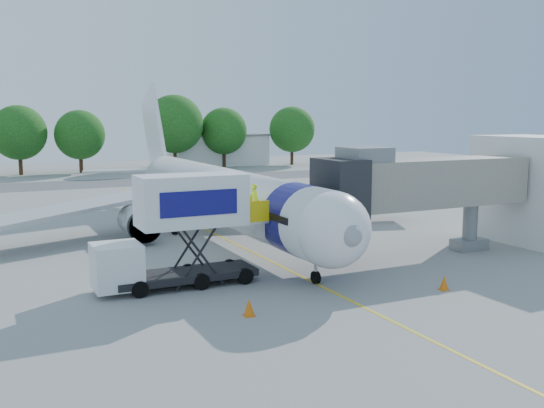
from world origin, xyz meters
name	(u,v)px	position (x,y,z in m)	size (l,w,h in m)	color
ground	(242,247)	(0.00, 0.00, 0.00)	(160.00, 160.00, 0.00)	#959592
guidance_line	(242,247)	(0.00, 0.00, 0.01)	(0.15, 70.00, 0.01)	yellow
taxiway_strip	(111,183)	(0.00, 42.00, 0.00)	(120.00, 10.00, 0.01)	#59595B
aircraft	(218,194)	(0.00, 4.12, 2.95)	(34.17, 37.73, 11.35)	white
jet_bridge	(414,185)	(7.99, -7.00, 4.34)	(13.90, 3.20, 6.60)	#9D9386
terminal_stub	(540,190)	(18.50, -7.00, 3.50)	(5.00, 8.00, 7.00)	silver
catering_hiloader	(179,231)	(-6.26, -7.00, 2.76)	(8.50, 2.44, 5.50)	black
ground_tug	(344,327)	(-3.24, -17.19, 0.73)	(3.75, 2.44, 1.38)	white
safety_cone_a	(444,283)	(5.00, -13.18, 0.35)	(0.45, 0.45, 0.72)	#DB620B
safety_cone_b	(249,308)	(-5.00, -12.60, 0.37)	(0.48, 0.48, 0.76)	#DB620B
outbuilding_right	(218,150)	(22.00, 62.00, 2.66)	(16.40, 7.40, 5.30)	silver
tree_c	(19,133)	(-9.50, 58.32, 6.00)	(7.75, 7.75, 9.88)	#382314
tree_d	(80,135)	(-1.28, 57.58, 5.61)	(7.25, 7.25, 9.24)	#382314
tree_e	(174,124)	(13.20, 58.05, 7.09)	(9.16, 9.16, 11.68)	#382314
tree_f	(224,131)	(21.65, 58.42, 5.90)	(7.63, 7.63, 9.73)	#382314
tree_g	(292,129)	(33.95, 57.73, 6.06)	(7.83, 7.83, 9.98)	#382314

